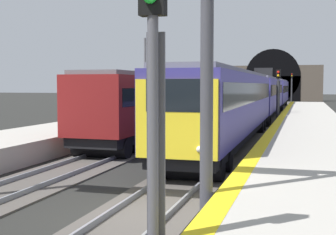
# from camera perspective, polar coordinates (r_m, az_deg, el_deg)

# --- Properties ---
(ground_plane) EXTENTS (320.00, 320.00, 0.00)m
(ground_plane) POSITION_cam_1_polar(r_m,az_deg,el_deg) (11.71, -3.53, -12.29)
(ground_plane) COLOR black
(platform_right) EXTENTS (112.00, 4.38, 0.95)m
(platform_right) POSITION_cam_1_polar(r_m,az_deg,el_deg) (10.93, 18.21, -11.08)
(platform_right) COLOR #ADA89E
(platform_right) RESTS_ON ground_plane
(platform_right_edge_strip) EXTENTS (112.00, 0.50, 0.01)m
(platform_right_edge_strip) POSITION_cam_1_polar(r_m,az_deg,el_deg) (10.92, 7.94, -8.34)
(platform_right_edge_strip) COLOR yellow
(platform_right_edge_strip) RESTS_ON platform_right
(track_main_line) EXTENTS (160.00, 2.63, 0.21)m
(track_main_line) POSITION_cam_1_polar(r_m,az_deg,el_deg) (11.69, -3.53, -12.09)
(track_main_line) COLOR #4C4742
(track_main_line) RESTS_ON ground_plane
(train_main_approaching) EXTENTS (64.14, 2.85, 4.92)m
(train_main_approaching) POSITION_cam_1_polar(r_m,az_deg,el_deg) (45.90, 11.63, 2.75)
(train_main_approaching) COLOR navy
(train_main_approaching) RESTS_ON ground_plane
(train_adjacent_platform) EXTENTS (55.94, 3.06, 4.83)m
(train_adjacent_platform) POSITION_cam_1_polar(r_m,az_deg,el_deg) (46.49, 5.77, 2.76)
(train_adjacent_platform) COLOR maroon
(train_adjacent_platform) RESTS_ON ground_plane
(railway_signal_near) EXTENTS (0.39, 0.38, 5.33)m
(railway_signal_near) POSITION_cam_1_polar(r_m,az_deg,el_deg) (6.72, -1.83, 3.44)
(railway_signal_near) COLOR #4C4C54
(railway_signal_near) RESTS_ON ground_plane
(railway_signal_mid) EXTENTS (0.39, 0.38, 4.56)m
(railway_signal_mid) POSITION_cam_1_polar(r_m,az_deg,el_deg) (39.80, 13.41, 3.09)
(railway_signal_mid) COLOR #38383D
(railway_signal_mid) RESTS_ON ground_plane
(railway_signal_far) EXTENTS (0.39, 0.38, 5.35)m
(railway_signal_far) POSITION_cam_1_polar(r_m,az_deg,el_deg) (83.11, 15.01, 3.79)
(railway_signal_far) COLOR #38383D
(railway_signal_far) RESTS_ON ground_plane
(tunnel_portal) EXTENTS (2.34, 19.59, 10.97)m
(tunnel_portal) POSITION_cam_1_polar(r_m,az_deg,el_deg) (97.41, 12.80, 4.16)
(tunnel_portal) COLOR #51473D
(tunnel_portal) RESTS_ON ground_plane
(catenary_mast_far) EXTENTS (0.22, 2.02, 7.99)m
(catenary_mast_far) POSITION_cam_1_polar(r_m,az_deg,el_deg) (46.73, -2.81, 5.03)
(catenary_mast_far) COLOR #595B60
(catenary_mast_far) RESTS_ON ground_plane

